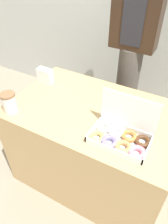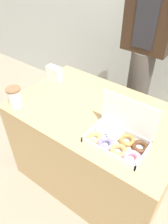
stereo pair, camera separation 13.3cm
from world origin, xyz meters
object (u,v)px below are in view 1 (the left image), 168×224
(coffee_cup, at_px, (9,103))
(person_customer, at_px, (133,40))
(donut_box, at_px, (120,136))
(napkin_holder, at_px, (45,76))

(coffee_cup, xyz_separation_m, person_customer, (0.50, 0.96, 0.19))
(person_customer, bearing_deg, donut_box, -73.64)
(coffee_cup, distance_m, napkin_holder, 0.42)
(coffee_cup, bearing_deg, napkin_holder, 92.74)
(coffee_cup, distance_m, person_customer, 1.10)
(napkin_holder, bearing_deg, coffee_cup, -87.26)
(coffee_cup, xyz_separation_m, napkin_holder, (-0.02, 0.42, -0.01))
(donut_box, relative_size, napkin_holder, 3.09)
(donut_box, relative_size, person_customer, 0.21)
(napkin_holder, xyz_separation_m, person_customer, (0.52, 0.54, 0.20))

